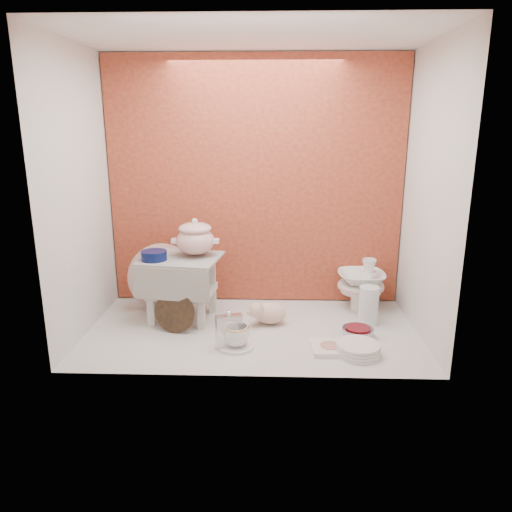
{
  "coord_description": "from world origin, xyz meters",
  "views": [
    {
      "loc": [
        0.1,
        -2.45,
        1.1
      ],
      "look_at": [
        0.02,
        0.02,
        0.42
      ],
      "focal_mm": 33.82,
      "sensor_mm": 36.0,
      "label": 1
    }
  ],
  "objects": [
    {
      "name": "ground",
      "position": [
        0.0,
        0.0,
        0.0
      ],
      "size": [
        1.8,
        1.8,
        0.0
      ],
      "primitive_type": "plane",
      "color": "silver",
      "rests_on": "ground"
    },
    {
      "name": "niche_shell",
      "position": [
        0.0,
        0.18,
        0.93
      ],
      "size": [
        1.86,
        1.03,
        1.53
      ],
      "color": "#AF552B",
      "rests_on": "ground"
    },
    {
      "name": "step_stool",
      "position": [
        -0.41,
        0.16,
        0.18
      ],
      "size": [
        0.48,
        0.42,
        0.37
      ],
      "primitive_type": null,
      "rotation": [
        0.0,
        0.0,
        -0.15
      ],
      "color": "silver",
      "rests_on": "ground"
    },
    {
      "name": "soup_tureen",
      "position": [
        -0.33,
        0.2,
        0.48
      ],
      "size": [
        0.31,
        0.31,
        0.22
      ],
      "primitive_type": null,
      "rotation": [
        0.0,
        0.0,
        0.21
      ],
      "color": "white",
      "rests_on": "step_stool"
    },
    {
      "name": "cobalt_bowl",
      "position": [
        -0.55,
        0.1,
        0.4
      ],
      "size": [
        0.17,
        0.17,
        0.05
      ],
      "primitive_type": "cylinder",
      "rotation": [
        0.0,
        0.0,
        0.2
      ],
      "color": "#091345",
      "rests_on": "step_stool"
    },
    {
      "name": "floral_platter",
      "position": [
        -0.57,
        0.32,
        0.2
      ],
      "size": [
        0.41,
        0.22,
        0.4
      ],
      "primitive_type": null,
      "rotation": [
        0.0,
        0.0,
        0.38
      ],
      "color": "silver",
      "rests_on": "ground"
    },
    {
      "name": "blue_white_vase",
      "position": [
        -0.52,
        0.37,
        0.11
      ],
      "size": [
        0.26,
        0.26,
        0.23
      ],
      "primitive_type": "imported",
      "rotation": [
        0.0,
        0.0,
        0.2
      ],
      "color": "white",
      "rests_on": "ground"
    },
    {
      "name": "lacquer_tray",
      "position": [
        -0.42,
        -0.03,
        0.11
      ],
      "size": [
        0.24,
        0.1,
        0.23
      ],
      "primitive_type": null,
      "rotation": [
        0.0,
        0.0,
        -0.23
      ],
      "color": "black",
      "rests_on": "ground"
    },
    {
      "name": "mantel_clock",
      "position": [
        -0.11,
        -0.21,
        0.1
      ],
      "size": [
        0.14,
        0.09,
        0.19
      ],
      "primitive_type": "cube",
      "rotation": [
        0.0,
        0.0,
        0.33
      ],
      "color": "silver",
      "rests_on": "ground"
    },
    {
      "name": "plush_pig",
      "position": [
        0.1,
        0.09,
        0.07
      ],
      "size": [
        0.24,
        0.17,
        0.14
      ],
      "primitive_type": "ellipsoid",
      "rotation": [
        0.0,
        0.0,
        0.07
      ],
      "color": "beige",
      "rests_on": "ground"
    },
    {
      "name": "teacup_saucer",
      "position": [
        -0.07,
        -0.21,
        0.01
      ],
      "size": [
        0.2,
        0.2,
        0.01
      ],
      "primitive_type": "cylinder",
      "rotation": [
        0.0,
        0.0,
        -0.1
      ],
      "color": "white",
      "rests_on": "ground"
    },
    {
      "name": "gold_rim_teacup",
      "position": [
        -0.07,
        -0.21,
        0.07
      ],
      "size": [
        0.17,
        0.17,
        0.11
      ],
      "primitive_type": "imported",
      "rotation": [
        0.0,
        0.0,
        -0.32
      ],
      "color": "white",
      "rests_on": "teacup_saucer"
    },
    {
      "name": "lattice_dish",
      "position": [
        0.4,
        -0.23,
        0.01
      ],
      "size": [
        0.19,
        0.19,
        0.03
      ],
      "primitive_type": "cube",
      "rotation": [
        0.0,
        0.0,
        0.03
      ],
      "color": "white",
      "rests_on": "ground"
    },
    {
      "name": "dinner_plate_stack",
      "position": [
        0.53,
        -0.27,
        0.03
      ],
      "size": [
        0.24,
        0.24,
        0.06
      ],
      "primitive_type": "cylinder",
      "rotation": [
        0.0,
        0.0,
        -0.08
      ],
      "color": "white",
      "rests_on": "ground"
    },
    {
      "name": "crystal_bowl",
      "position": [
        0.56,
        -0.07,
        0.03
      ],
      "size": [
        0.2,
        0.2,
        0.05
      ],
      "primitive_type": "imported",
      "rotation": [
        0.0,
        0.0,
        -0.21
      ],
      "color": "silver",
      "rests_on": "ground"
    },
    {
      "name": "clear_glass_vase",
      "position": [
        0.65,
        0.11,
        0.11
      ],
      "size": [
        0.13,
        0.13,
        0.22
      ],
      "primitive_type": "cylinder",
      "rotation": [
        0.0,
        0.0,
        -0.16
      ],
      "color": "silver",
      "rests_on": "ground"
    },
    {
      "name": "porcelain_tower",
      "position": [
        0.65,
        0.34,
        0.16
      ],
      "size": [
        0.37,
        0.37,
        0.32
      ],
      "primitive_type": null,
      "rotation": [
        0.0,
        0.0,
        -0.41
      ],
      "color": "white",
      "rests_on": "ground"
    }
  ]
}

